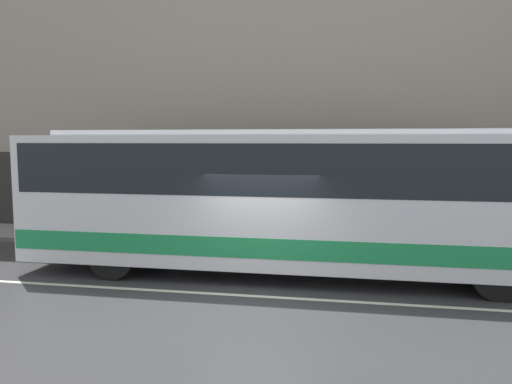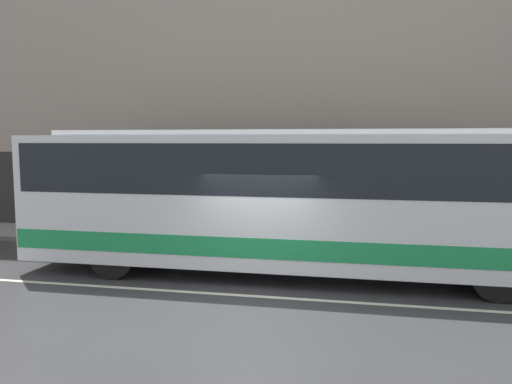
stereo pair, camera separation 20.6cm
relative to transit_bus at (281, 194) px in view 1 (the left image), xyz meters
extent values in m
plane|color=#38383A|center=(-0.27, -1.74, -1.95)|extent=(60.00, 60.00, 0.00)
cube|color=gray|center=(-0.27, 3.46, -1.88)|extent=(60.00, 2.40, 0.14)
cube|color=gray|center=(-0.27, 4.81, 5.04)|extent=(60.00, 0.30, 13.97)
cube|color=#2D2B28|center=(-0.27, 4.64, -0.55)|extent=(60.00, 0.06, 2.80)
cube|color=beige|center=(-0.27, -1.74, -1.94)|extent=(54.00, 0.14, 0.01)
cube|color=silver|center=(-0.01, 0.00, -0.10)|extent=(12.39, 2.48, 2.99)
cube|color=#1E8C4C|center=(-0.01, 0.00, -1.05)|extent=(12.32, 2.51, 0.45)
cube|color=black|center=(-0.01, 0.00, 0.64)|extent=(12.01, 2.50, 1.14)
cube|color=silver|center=(-0.01, 0.00, 1.45)|extent=(10.53, 2.11, 0.12)
cylinder|color=black|center=(4.59, -1.08, -1.40)|extent=(1.09, 0.28, 1.09)
cylinder|color=black|center=(4.59, 1.08, -1.40)|extent=(1.09, 0.28, 1.09)
cylinder|color=black|center=(-3.80, -1.08, -1.40)|extent=(1.09, 0.28, 1.09)
cylinder|color=black|center=(-3.80, 1.08, -1.40)|extent=(1.09, 0.28, 1.09)
cylinder|color=#333338|center=(-3.67, 3.45, -1.11)|extent=(0.36, 0.36, 1.39)
sphere|color=tan|center=(-3.67, 3.45, -0.28)|extent=(0.26, 0.26, 0.26)
camera|label=1|loc=(1.58, -11.63, 1.28)|focal=35.00mm
camera|label=2|loc=(1.79, -11.59, 1.28)|focal=35.00mm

